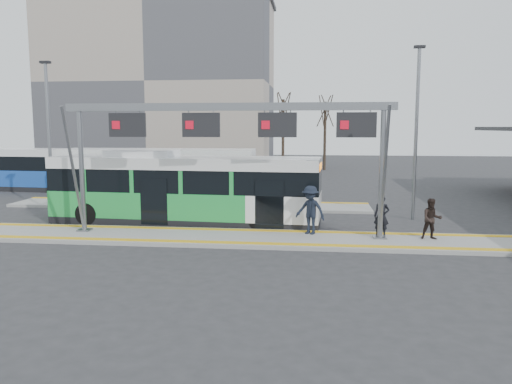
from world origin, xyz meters
The scene contains 18 objects.
ground centered at (0.00, 0.00, 0.00)m, with size 120.00×120.00×0.00m, color #2D2D30.
platform_main centered at (0.00, 0.00, 0.07)m, with size 22.00×3.00×0.15m, color gray.
platform_second centered at (-4.00, 8.00, 0.07)m, with size 20.00×3.00×0.15m, color gray.
tactile_main centered at (0.00, 0.00, 0.16)m, with size 22.00×2.65×0.02m.
tactile_second centered at (-4.00, 9.15, 0.16)m, with size 20.00×0.35×0.02m.
gantry centered at (-0.35, 0.25, 4.30)m, with size 13.00×1.68×5.20m.
apartment_block centered at (-14.00, 36.00, 9.21)m, with size 24.50×12.50×18.40m.
hero_bus centered at (-2.95, 3.11, 1.55)m, with size 12.41×3.33×3.37m.
bg_bus_green centered at (-6.87, 11.59, 1.50)m, with size 12.21×2.84×3.04m.
bg_bus_blue centered at (-15.71, 13.81, 1.43)m, with size 11.23×3.13×2.90m.
passenger_a centered at (5.59, 0.60, 0.96)m, with size 0.59×0.39×1.61m, color black.
passenger_b centered at (7.43, 0.33, 0.94)m, with size 0.76×0.60×1.57m, color black.
passenger_c centered at (2.81, 0.76, 1.12)m, with size 1.26×0.72×1.95m, color black.
tree_left centered at (-0.12, 30.37, 6.09)m, with size 1.40×1.40×8.03m.
tree_mid centered at (4.02, 32.77, 5.97)m, with size 1.40×1.40×7.88m.
tree_far centered at (-21.46, 31.52, 5.75)m, with size 1.40×1.40×7.58m.
lamp_west centered at (-10.27, 4.69, 4.06)m, with size 0.50×0.25×7.64m.
lamp_east centered at (7.68, 5.28, 4.32)m, with size 0.50×0.25×8.14m.
Camera 1 is at (2.91, -19.04, 4.43)m, focal length 35.00 mm.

